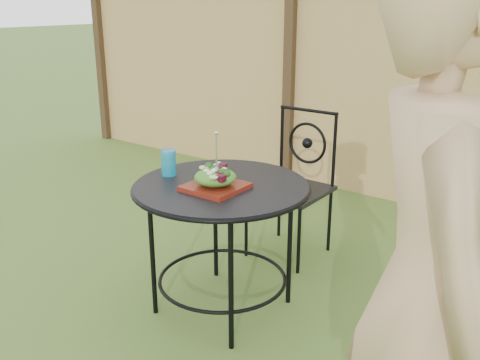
{
  "coord_description": "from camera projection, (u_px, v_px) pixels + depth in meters",
  "views": [
    {
      "loc": [
        1.25,
        -2.0,
        1.63
      ],
      "look_at": [
        -0.3,
        0.07,
        0.75
      ],
      "focal_mm": 40.0,
      "sensor_mm": 36.0,
      "label": 1
    }
  ],
  "objects": [
    {
      "name": "ground",
      "position": [
        279.0,
        333.0,
        2.74
      ],
      "size": [
        60.0,
        60.0,
        0.0
      ],
      "primitive_type": "plane",
      "color": "#2E4917",
      "rests_on": "ground"
    },
    {
      "name": "fence",
      "position": [
        437.0,
        92.0,
        4.1
      ],
      "size": [
        8.0,
        0.12,
        1.9
      ],
      "color": "tan",
      "rests_on": "ground"
    },
    {
      "name": "patio_table",
      "position": [
        222.0,
        209.0,
        2.79
      ],
      "size": [
        0.92,
        0.92,
        0.72
      ],
      "color": "black",
      "rests_on": "ground"
    },
    {
      "name": "patio_chair",
      "position": [
        294.0,
        180.0,
        3.49
      ],
      "size": [
        0.46,
        0.46,
        0.95
      ],
      "color": "black",
      "rests_on": "ground"
    },
    {
      "name": "diner",
      "position": [
        427.0,
        290.0,
        1.43
      ],
      "size": [
        0.7,
        0.77,
        1.77
      ],
      "primitive_type": "imported",
      "rotation": [
        0.0,
        0.0,
        2.11
      ],
      "color": "tan",
      "rests_on": "ground"
    },
    {
      "name": "salad_plate",
      "position": [
        215.0,
        187.0,
        2.66
      ],
      "size": [
        0.27,
        0.27,
        0.02
      ],
      "primitive_type": "cube",
      "color": "#47140A",
      "rests_on": "patio_table"
    },
    {
      "name": "salad",
      "position": [
        215.0,
        177.0,
        2.65
      ],
      "size": [
        0.21,
        0.21,
        0.08
      ],
      "primitive_type": "ellipsoid",
      "color": "#235614",
      "rests_on": "salad_plate"
    },
    {
      "name": "fork",
      "position": [
        216.0,
        152.0,
        2.6
      ],
      "size": [
        0.01,
        0.01,
        0.18
      ],
      "primitive_type": "cylinder",
      "color": "silver",
      "rests_on": "salad"
    },
    {
      "name": "drinking_glass",
      "position": [
        169.0,
        163.0,
        2.86
      ],
      "size": [
        0.08,
        0.08,
        0.14
      ],
      "primitive_type": "cylinder",
      "color": "#0E80A4",
      "rests_on": "patio_table"
    }
  ]
}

